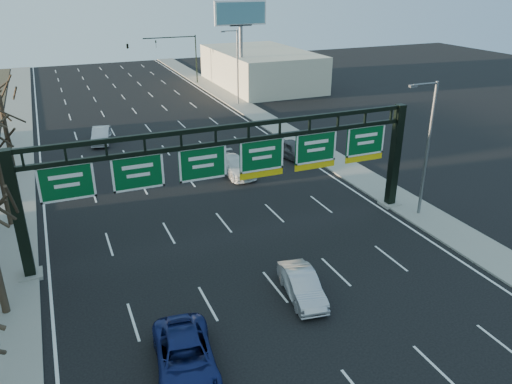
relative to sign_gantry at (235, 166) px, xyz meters
name	(u,v)px	position (x,y,z in m)	size (l,w,h in m)	color
ground	(292,308)	(-0.16, -8.00, -4.63)	(160.00, 160.00, 0.00)	black
sidewalk_left	(13,196)	(-12.96, 12.00, -4.57)	(3.00, 120.00, 0.12)	gray
sidewalk_right	(319,152)	(12.64, 12.00, -4.57)	(3.00, 120.00, 0.12)	gray
lane_markings	(183,172)	(-0.16, 12.00, -4.62)	(21.60, 120.00, 0.01)	white
sign_gantry	(235,166)	(0.00, 0.00, 0.00)	(24.60, 1.20, 7.20)	black
building_right_distant	(261,68)	(19.84, 42.00, -2.13)	(12.00, 20.00, 5.00)	beige
streetlight_near	(427,143)	(12.31, -2.00, 0.45)	(2.15, 0.22, 9.00)	slate
streetlight_far	(237,63)	(12.31, 32.00, 0.45)	(2.15, 0.22, 9.00)	slate
billboard_right	(241,25)	(14.84, 36.98, 4.43)	(7.00, 0.50, 12.00)	slate
traffic_signal_mast	(154,48)	(5.53, 47.00, 0.87)	(10.16, 0.54, 7.00)	black
car_blue_suv	(185,357)	(-6.06, -10.06, -3.92)	(2.37, 5.13, 1.43)	navy
car_silver_sedan	(302,285)	(0.70, -7.32, -3.95)	(1.44, 4.13, 1.36)	#B3B2B7
car_white_wagon	(234,166)	(3.58, 9.86, -3.90)	(2.04, 5.01, 1.45)	white
car_grey_far	(294,150)	(9.74, 11.26, -3.83)	(1.89, 4.69, 1.60)	#46484B
car_silver_distant	(101,135)	(-5.31, 22.65, -3.89)	(1.56, 4.47, 1.47)	#B8B7BC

